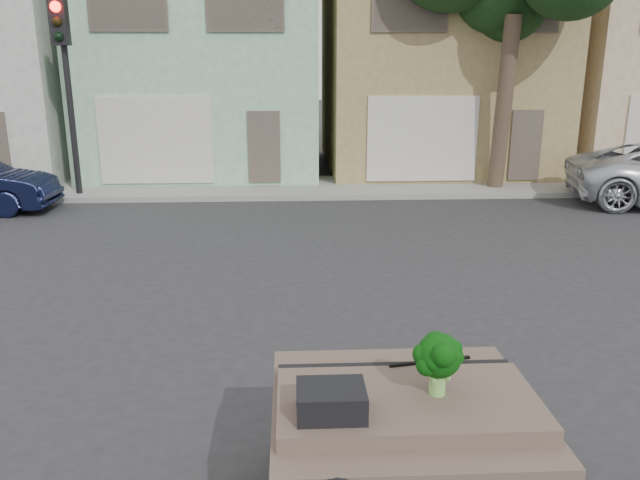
{
  "coord_description": "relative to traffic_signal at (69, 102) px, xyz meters",
  "views": [
    {
      "loc": [
        -0.85,
        -7.2,
        3.46
      ],
      "look_at": [
        -0.46,
        0.5,
        1.3
      ],
      "focal_mm": 35.0,
      "sensor_mm": 36.0,
      "label": 1
    }
  ],
  "objects": [
    {
      "name": "ground_plane",
      "position": [
        6.5,
        -9.5,
        -2.55
      ],
      "size": [
        120.0,
        120.0,
        0.0
      ],
      "primitive_type": "plane",
      "color": "#303033",
      "rests_on": "ground"
    },
    {
      "name": "sidewalk",
      "position": [
        6.5,
        1.0,
        -2.47
      ],
      "size": [
        40.0,
        3.0,
        0.15
      ],
      "primitive_type": "cube",
      "color": "gray",
      "rests_on": "ground"
    },
    {
      "name": "townhouse_mint",
      "position": [
        3.0,
        5.0,
        1.23
      ],
      "size": [
        7.2,
        8.2,
        7.55
      ],
      "primitive_type": "cube",
      "color": "#99CEA4",
      "rests_on": "ground"
    },
    {
      "name": "townhouse_tan",
      "position": [
        10.5,
        5.0,
        1.23
      ],
      "size": [
        7.2,
        8.2,
        7.55
      ],
      "primitive_type": "cube",
      "color": "#A08B57",
      "rests_on": "ground"
    },
    {
      "name": "traffic_signal",
      "position": [
        0.0,
        0.0,
        0.0
      ],
      "size": [
        0.4,
        0.4,
        5.1
      ],
      "primitive_type": "cube",
      "color": "black",
      "rests_on": "ground"
    },
    {
      "name": "tree_near",
      "position": [
        11.5,
        0.3,
        1.7
      ],
      "size": [
        4.4,
        4.0,
        8.5
      ],
      "primitive_type": "cube",
      "color": "#173514",
      "rests_on": "ground"
    },
    {
      "name": "car_dashboard",
      "position": [
        6.5,
        -12.5,
        -1.99
      ],
      "size": [
        2.0,
        1.8,
        1.12
      ],
      "primitive_type": "cube",
      "color": "brown",
      "rests_on": "ground"
    },
    {
      "name": "instrument_hump",
      "position": [
        5.92,
        -12.85,
        -1.33
      ],
      "size": [
        0.48,
        0.38,
        0.2
      ],
      "primitive_type": "cube",
      "color": "black",
      "rests_on": "car_dashboard"
    },
    {
      "name": "wiper_arm",
      "position": [
        6.78,
        -12.12,
        -1.42
      ],
      "size": [
        0.69,
        0.15,
        0.02
      ],
      "primitive_type": "cube",
      "rotation": [
        0.0,
        0.0,
        0.17
      ],
      "color": "black",
      "rests_on": "car_dashboard"
    },
    {
      "name": "broccoli",
      "position": [
        6.72,
        -12.62,
        -1.19
      ],
      "size": [
        0.53,
        0.53,
        0.49
      ],
      "primitive_type": "cube",
      "rotation": [
        0.0,
        0.0,
        3.56
      ],
      "color": "#073408",
      "rests_on": "car_dashboard"
    }
  ]
}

